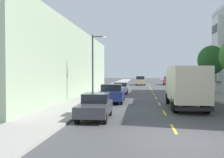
{
  "coord_description": "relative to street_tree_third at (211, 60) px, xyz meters",
  "views": [
    {
      "loc": [
        -1.59,
        -10.7,
        2.79
      ],
      "look_at": [
        -6.1,
        28.5,
        1.74
      ],
      "focal_mm": 40.89,
      "sensor_mm": 36.0,
      "label": 1
    }
  ],
  "objects": [
    {
      "name": "parked_suv_red",
      "position": [
        -2.04,
        26.6,
        -3.17
      ],
      "size": [
        2.04,
        4.83,
        1.93
      ],
      "color": "#AD1E1E",
      "rests_on": "ground_plane"
    },
    {
      "name": "parked_pickup_navy",
      "position": [
        -10.6,
        -7.13,
        -3.32
      ],
      "size": [
        2.1,
        5.34,
        1.73
      ],
      "color": "navy",
      "rests_on": "ground_plane"
    },
    {
      "name": "moving_champagne_sedan",
      "position": [
        -8.2,
        25.47,
        -3.17
      ],
      "size": [
        1.95,
        4.8,
        1.93
      ],
      "color": "tan",
      "rests_on": "ground_plane"
    },
    {
      "name": "delivery_box_truck",
      "position": [
        -4.6,
        -10.36,
        -2.31
      ],
      "size": [
        2.44,
        7.36,
        3.2
      ],
      "color": "beige",
      "rests_on": "ground_plane"
    },
    {
      "name": "apartment_block_opposite",
      "position": [
        -20.1,
        0.26,
        -0.2
      ],
      "size": [
        10.0,
        36.0,
        7.9
      ],
      "primitive_type": "cube",
      "color": "#99AD8E",
      "rests_on": "ground_plane"
    },
    {
      "name": "parked_hatchback_charcoal",
      "position": [
        -10.72,
        -15.49,
        -3.4
      ],
      "size": [
        1.82,
        4.03,
        1.5
      ],
      "color": "#333338",
      "rests_on": "ground_plane"
    },
    {
      "name": "lane_centerline_dashes",
      "position": [
        -6.4,
        4.76,
        -4.15
      ],
      "size": [
        0.14,
        47.2,
        0.01
      ],
      "color": "yellow",
      "rests_on": "ground_plane"
    },
    {
      "name": "parked_sedan_silver",
      "position": [
        -10.69,
        2.68,
        -3.4
      ],
      "size": [
        1.83,
        4.51,
        1.43
      ],
      "color": "#B2B5BA",
      "rests_on": "ground_plane"
    },
    {
      "name": "sidewalk_right",
      "position": [
        0.7,
        8.26,
        -4.08
      ],
      "size": [
        3.2,
        120.0,
        0.14
      ],
      "primitive_type": "cube",
      "color": "#99968E",
      "rests_on": "ground_plane"
    },
    {
      "name": "street_lamp",
      "position": [
        -12.33,
        -7.01,
        -0.43
      ],
      "size": [
        1.35,
        0.28,
        6.11
      ],
      "color": "#38383D",
      "rests_on": "sidewalk_left"
    },
    {
      "name": "sidewalk_left",
      "position": [
        -13.5,
        8.26,
        -4.08
      ],
      "size": [
        3.2,
        120.0,
        0.14
      ],
      "primitive_type": "cube",
      "color": "#99968E",
      "rests_on": "ground_plane"
    },
    {
      "name": "ground_plane",
      "position": [
        -6.4,
        10.26,
        -4.15
      ],
      "size": [
        160.0,
        160.0,
        0.0
      ],
      "primitive_type": "plane",
      "color": "#424244"
    },
    {
      "name": "street_tree_third",
      "position": [
        0.0,
        0.0,
        0.0
      ],
      "size": [
        3.06,
        3.06,
        5.72
      ],
      "color": "#47331E",
      "rests_on": "sidewalk_right"
    },
    {
      "name": "parked_wagon_sky",
      "position": [
        -2.02,
        4.5,
        -3.35
      ],
      "size": [
        1.84,
        4.71,
        1.5
      ],
      "color": "#7A9EC6",
      "rests_on": "ground_plane"
    }
  ]
}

